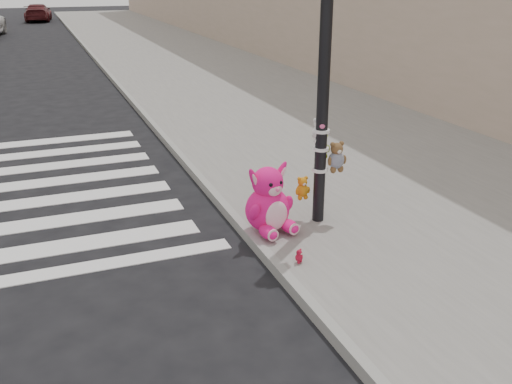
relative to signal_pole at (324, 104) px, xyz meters
name	(u,v)px	position (x,y,z in m)	size (l,w,h in m)	color
ground	(167,339)	(-2.62, -1.81, -1.80)	(120.00, 120.00, 0.00)	black
sidewalk_near	(261,99)	(2.38, 8.19, -1.73)	(7.00, 80.00, 0.14)	slate
curb_edge	(139,109)	(-1.07, 8.19, -1.73)	(0.12, 80.00, 0.15)	gray
signal_pole	(324,104)	(0.00, 0.00, 0.00)	(0.68, 0.48, 4.00)	black
pink_bunny	(269,204)	(-0.82, -0.10, -1.27)	(0.71, 0.80, 0.96)	#FC157F
red_teddy	(299,256)	(-0.82, -1.08, -1.57)	(0.12, 0.09, 0.18)	#B3112E
car_maroon_near	(38,13)	(-2.62, 39.83, -1.19)	(1.72, 4.22, 1.23)	#52171A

